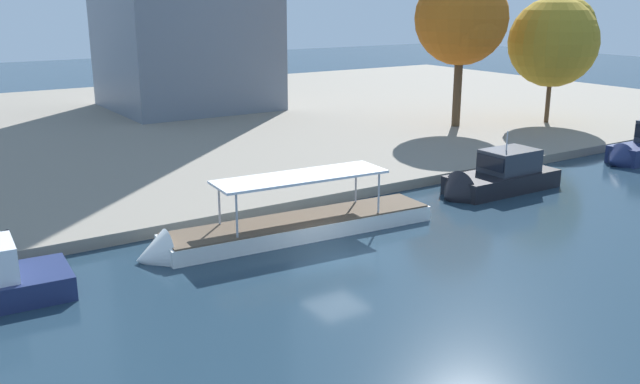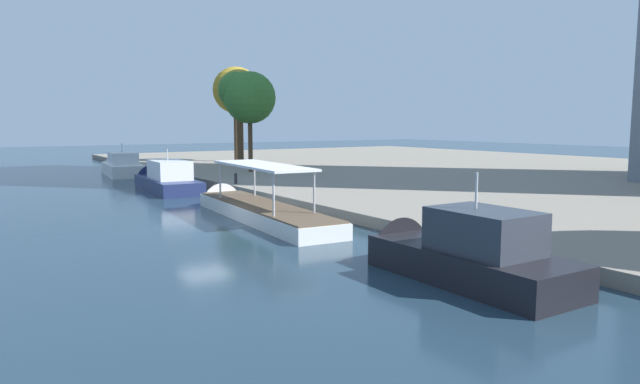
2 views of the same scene
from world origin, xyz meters
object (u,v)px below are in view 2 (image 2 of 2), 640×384
at_px(tour_boat_2, 256,212).
at_px(motor_yacht_3, 456,259).
at_px(motor_yacht_0, 121,168).
at_px(tree_2, 240,92).
at_px(mooring_bollard_0, 236,178).
at_px(motor_yacht_1, 165,181).
at_px(tree_1, 246,97).
at_px(tree_3, 236,90).

xyz_separation_m(tour_boat_2, motor_yacht_3, (14.52, 0.17, 0.30)).
relative_size(motor_yacht_0, tree_2, 0.95).
distance_m(motor_yacht_0, mooring_bollard_0, 19.10).
distance_m(motor_yacht_0, motor_yacht_1, 14.88).
bearing_deg(tree_1, mooring_bollard_0, -29.99).
xyz_separation_m(motor_yacht_0, tree_3, (-4.32, 14.30, 8.23)).
distance_m(motor_yacht_3, tree_1, 36.73).
relative_size(tour_boat_2, tree_2, 1.51).
distance_m(mooring_bollard_0, tree_3, 26.55).
xyz_separation_m(motor_yacht_3, tree_1, (-34.93, 9.07, 6.80)).
bearing_deg(tree_2, motor_yacht_0, -109.71).
xyz_separation_m(motor_yacht_0, tree_2, (3.94, 10.99, 7.53)).
distance_m(motor_yacht_1, mooring_bollard_0, 5.63).
bearing_deg(mooring_bollard_0, tree_3, 155.33).
bearing_deg(tree_1, tree_2, 160.40).
relative_size(motor_yacht_3, mooring_bollard_0, 10.02).
distance_m(motor_yacht_3, tree_2, 42.78).
relative_size(tree_1, tree_2, 0.93).
relative_size(tour_boat_2, tree_1, 1.63).
bearing_deg(tree_3, mooring_bollard_0, -24.67).
height_order(motor_yacht_3, mooring_bollard_0, motor_yacht_3).
xyz_separation_m(motor_yacht_3, mooring_bollard_0, (-25.83, 3.81, 0.42)).
relative_size(mooring_bollard_0, tree_3, 0.07).
height_order(motor_yacht_0, motor_yacht_3, motor_yacht_3).
distance_m(tour_boat_2, tree_3, 38.29).
bearing_deg(motor_yacht_1, tree_2, -42.54).
bearing_deg(mooring_bollard_0, motor_yacht_3, -8.39).
height_order(motor_yacht_0, tree_1, tree_1).
bearing_deg(mooring_bollard_0, tree_1, 150.01).
bearing_deg(motor_yacht_3, motor_yacht_1, 0.85).
relative_size(motor_yacht_1, tree_1, 1.15).
distance_m(motor_yacht_1, motor_yacht_3, 29.69).
relative_size(tree_2, tree_3, 0.90).
bearing_deg(motor_yacht_3, motor_yacht_0, 0.19).
height_order(motor_yacht_0, motor_yacht_1, motor_yacht_0).
distance_m(tour_boat_2, tree_2, 29.49).
bearing_deg(tree_1, tour_boat_2, -24.33).
bearing_deg(motor_yacht_1, tree_1, -57.11).
height_order(motor_yacht_3, tree_1, tree_1).
distance_m(motor_yacht_0, tree_2, 13.89).
bearing_deg(mooring_bollard_0, tour_boat_2, -19.37).
xyz_separation_m(motor_yacht_3, tree_3, (-48.88, 14.40, 8.25)).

